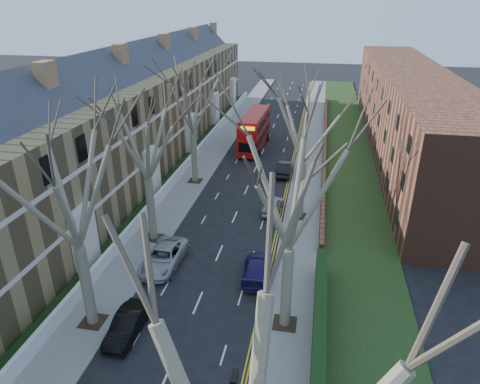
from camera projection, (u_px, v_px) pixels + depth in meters
The scene contains 17 objects.
pavement_left at pixel (217, 148), 55.35m from camera, with size 3.00×102.00×0.12m, color slate.
pavement_right at pixel (310, 154), 53.31m from camera, with size 3.00×102.00×0.12m, color slate.
terrace_left at pixel (132, 120), 47.23m from camera, with size 9.70×78.00×13.60m.
flats_right at pixel (408, 112), 52.87m from camera, with size 13.97×54.00×10.00m.
front_wall_left at pixel (186, 165), 48.26m from camera, with size 0.30×78.00×1.00m.
grass_verge_right at pixel (347, 156), 52.50m from camera, with size 6.00×102.00×0.06m.
tree_left_mid at pixel (67, 178), 21.88m from camera, with size 10.50×10.50×14.71m.
tree_left_far at pixel (143, 129), 30.94m from camera, with size 10.15×10.15×14.22m.
tree_left_dist at pixel (191, 92), 41.51m from camera, with size 10.50×10.50×14.71m.
tree_right_mid at pixel (293, 179), 21.72m from camera, with size 10.50×10.50×14.71m.
tree_right_far at pixel (306, 116), 34.35m from camera, with size 10.15×10.15×14.22m.
double_decker_bus at pixel (254, 131), 54.95m from camera, with size 2.97×10.65×4.44m.
car_left_mid at pixel (128, 324), 24.81m from camera, with size 1.43×4.09×1.35m, color black.
car_left_far at pixel (164, 257), 31.11m from camera, with size 2.42×5.24×1.46m, color #A5A5AA.
car_right_near at pixel (257, 268), 29.93m from camera, with size 1.85×4.55×1.32m, color #1F1650.
car_right_mid at pixel (272, 205), 39.00m from camera, with size 1.58×3.92×1.33m, color #A0A4A9.
car_right_far at pixel (284, 168), 47.09m from camera, with size 1.54×4.41×1.45m, color black.
Camera 1 is at (6.81, -12.16, 18.03)m, focal length 32.00 mm.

